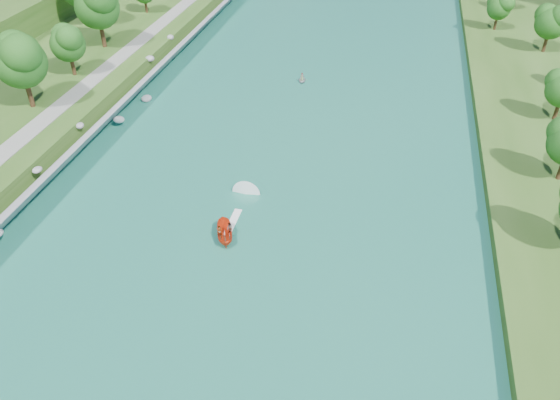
# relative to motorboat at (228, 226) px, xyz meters

# --- Properties ---
(ground) EXTENTS (260.00, 260.00, 0.00)m
(ground) POSITION_rel_motorboat_xyz_m (1.47, -8.78, -0.83)
(ground) COLOR #2D5119
(ground) RESTS_ON ground
(river_water) EXTENTS (55.00, 240.00, 0.10)m
(river_water) POSITION_rel_motorboat_xyz_m (1.47, 11.22, -0.78)
(river_water) COLOR #1B6754
(river_water) RESTS_ON ground
(riprap_bank) EXTENTS (4.74, 236.00, 4.25)m
(riprap_bank) POSITION_rel_motorboat_xyz_m (-24.39, 10.39, 0.98)
(riprap_bank) COLOR slate
(riprap_bank) RESTS_ON ground
(riverside_path) EXTENTS (3.00, 200.00, 0.10)m
(riverside_path) POSITION_rel_motorboat_xyz_m (-31.03, 11.22, 2.72)
(riverside_path) COLOR gray
(riverside_path) RESTS_ON berm_west
(motorboat) EXTENTS (3.60, 19.15, 1.94)m
(motorboat) POSITION_rel_motorboat_xyz_m (0.00, 0.00, 0.00)
(motorboat) COLOR red
(motorboat) RESTS_ON river_water
(raft) EXTENTS (2.06, 2.67, 1.55)m
(raft) POSITION_rel_motorboat_xyz_m (0.45, 42.11, -0.39)
(raft) COLOR #989BA1
(raft) RESTS_ON river_water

